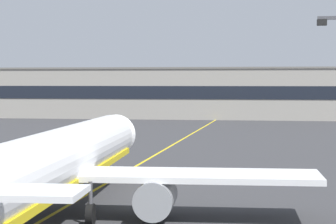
% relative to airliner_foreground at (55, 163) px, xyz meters
% --- Properties ---
extents(taxiway_centreline, '(3.63, 179.97, 0.01)m').
position_rel_airliner_foreground_xyz_m(taxiway_centreline, '(-0.25, 18.12, -3.37)').
color(taxiway_centreline, yellow).
rests_on(taxiway_centreline, ground).
extents(airliner_foreground, '(32.20, 41.51, 11.65)m').
position_rel_airliner_foreground_xyz_m(airliner_foreground, '(0.00, 0.00, 0.00)').
color(airliner_foreground, white).
rests_on(airliner_foreground, ground).
extents(safety_cone_by_nose_gear, '(0.44, 0.44, 0.55)m').
position_rel_airliner_foreground_xyz_m(safety_cone_by_nose_gear, '(1.59, 17.22, -3.11)').
color(safety_cone_by_nose_gear, orange).
rests_on(safety_cone_by_nose_gear, ground).
extents(terminal_building, '(132.32, 12.40, 11.38)m').
position_rel_airliner_foreground_xyz_m(terminal_building, '(-6.50, 110.02, 2.33)').
color(terminal_building, '#9E998E').
rests_on(terminal_building, ground).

